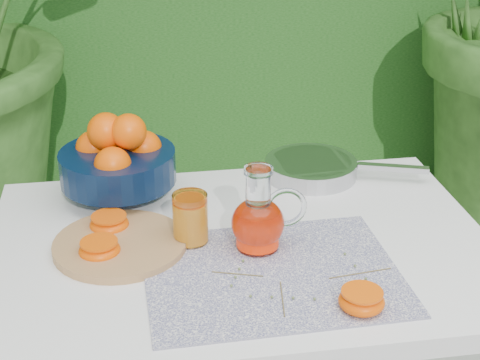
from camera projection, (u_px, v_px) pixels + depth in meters
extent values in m
cube|color=white|center=(242.00, 252.00, 1.47)|extent=(1.00, 0.70, 0.04)
cylinder|color=white|center=(45.00, 334.00, 1.83)|extent=(0.04, 0.04, 0.71)
cylinder|color=white|center=(390.00, 301.00, 1.96)|extent=(0.04, 0.04, 0.71)
cube|color=#0D114D|center=(272.00, 274.00, 1.36)|extent=(0.48, 0.37, 0.00)
cylinder|color=#A9834C|center=(120.00, 245.00, 1.44)|extent=(0.30, 0.30, 0.02)
cylinder|color=black|center=(120.00, 189.00, 1.63)|extent=(0.10, 0.10, 0.04)
cylinder|color=black|center=(118.00, 166.00, 1.61)|extent=(0.29, 0.29, 0.07)
sphere|color=#F54402|center=(94.00, 148.00, 1.62)|extent=(0.09, 0.09, 0.08)
sphere|color=#F54402|center=(144.00, 148.00, 1.62)|extent=(0.09, 0.09, 0.08)
sphere|color=#F54402|center=(113.00, 165.00, 1.54)|extent=(0.09, 0.09, 0.08)
sphere|color=#F54402|center=(121.00, 142.00, 1.66)|extent=(0.09, 0.09, 0.08)
sphere|color=#F54402|center=(106.00, 131.00, 1.58)|extent=(0.09, 0.09, 0.08)
sphere|color=#F54402|center=(129.00, 132.00, 1.56)|extent=(0.09, 0.09, 0.08)
cylinder|color=white|center=(258.00, 245.00, 1.44)|extent=(0.09, 0.09, 0.01)
ellipsoid|color=white|center=(258.00, 223.00, 1.42)|extent=(0.11, 0.11, 0.10)
cylinder|color=white|center=(258.00, 188.00, 1.38)|extent=(0.05, 0.05, 0.07)
cylinder|color=white|center=(258.00, 170.00, 1.37)|extent=(0.06, 0.06, 0.01)
torus|color=white|center=(286.00, 207.00, 1.41)|extent=(0.08, 0.02, 0.08)
cylinder|color=red|center=(258.00, 228.00, 1.42)|extent=(0.09, 0.09, 0.07)
cylinder|color=white|center=(190.00, 218.00, 1.44)|extent=(0.09, 0.09, 0.10)
cylinder|color=orange|center=(190.00, 222.00, 1.44)|extent=(0.08, 0.08, 0.08)
cylinder|color=#EF5007|center=(190.00, 202.00, 1.42)|extent=(0.07, 0.07, 0.00)
cylinder|color=#B0B0B4|center=(311.00, 168.00, 1.74)|extent=(0.27, 0.27, 0.04)
cylinder|color=silver|center=(311.00, 162.00, 1.73)|extent=(0.24, 0.24, 0.01)
cube|color=#B0B0B4|center=(393.00, 168.00, 1.70)|extent=(0.16, 0.07, 0.01)
ellipsoid|color=#F54402|center=(100.00, 250.00, 1.40)|extent=(0.10, 0.10, 0.04)
cylinder|color=#EF5007|center=(99.00, 242.00, 1.39)|extent=(0.09, 0.09, 0.00)
ellipsoid|color=#F54402|center=(109.00, 224.00, 1.49)|extent=(0.10, 0.10, 0.04)
cylinder|color=#EF5007|center=(109.00, 217.00, 1.49)|extent=(0.09, 0.09, 0.00)
ellipsoid|color=#F54402|center=(361.00, 301.00, 1.25)|extent=(0.10, 0.10, 0.04)
cylinder|color=#EF5007|center=(362.00, 292.00, 1.24)|extent=(0.09, 0.09, 0.00)
cylinder|color=brown|center=(282.00, 299.00, 1.28)|extent=(0.02, 0.10, 0.00)
sphere|color=#586937|center=(251.00, 296.00, 1.28)|extent=(0.01, 0.01, 0.01)
sphere|color=#586937|center=(272.00, 297.00, 1.28)|extent=(0.01, 0.01, 0.01)
sphere|color=#586937|center=(293.00, 298.00, 1.28)|extent=(0.01, 0.01, 0.01)
sphere|color=#586937|center=(315.00, 299.00, 1.27)|extent=(0.01, 0.01, 0.01)
cylinder|color=brown|center=(360.00, 273.00, 1.35)|extent=(0.12, 0.02, 0.00)
sphere|color=#586937|center=(345.00, 254.00, 1.41)|extent=(0.01, 0.01, 0.01)
sphere|color=#586937|center=(355.00, 266.00, 1.37)|extent=(0.01, 0.01, 0.01)
sphere|color=#586937|center=(366.00, 279.00, 1.33)|extent=(0.01, 0.01, 0.01)
sphere|color=#586937|center=(377.00, 292.00, 1.29)|extent=(0.01, 0.01, 0.01)
cylinder|color=brown|center=(237.00, 274.00, 1.35)|extent=(0.09, 0.03, 0.00)
sphere|color=#586937|center=(231.00, 286.00, 1.31)|extent=(0.01, 0.01, 0.01)
sphere|color=#586937|center=(235.00, 277.00, 1.34)|extent=(0.01, 0.01, 0.01)
sphere|color=#586937|center=(239.00, 269.00, 1.36)|extent=(0.01, 0.01, 0.01)
sphere|color=#586937|center=(243.00, 261.00, 1.39)|extent=(0.01, 0.01, 0.01)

